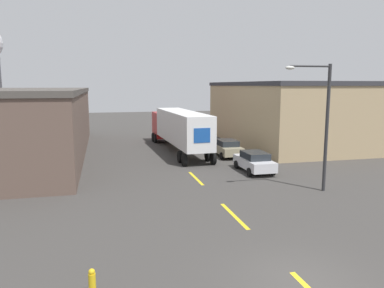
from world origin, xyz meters
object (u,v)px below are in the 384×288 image
at_px(semi_truck, 178,127).
at_px(fire_hydrant, 92,282).
at_px(parked_car_right_mid, 254,161).
at_px(street_lamp, 322,118).
at_px(parked_car_right_far, 227,148).

xyz_separation_m(semi_truck, fire_hydrant, (-7.59, -24.20, -1.94)).
relative_size(parked_car_right_mid, fire_hydrant, 4.95).
bearing_deg(fire_hydrant, street_lamp, 33.23).
xyz_separation_m(semi_truck, street_lamp, (5.45, -15.66, 2.09)).
relative_size(semi_truck, parked_car_right_far, 3.75).
height_order(semi_truck, parked_car_right_mid, semi_truck).
height_order(parked_car_right_mid, fire_hydrant, parked_car_right_mid).
bearing_deg(fire_hydrant, parked_car_right_far, 61.11).
xyz_separation_m(parked_car_right_mid, fire_hydrant, (-11.30, -14.22, -0.36)).
bearing_deg(street_lamp, parked_car_right_mid, 107.03).
bearing_deg(fire_hydrant, semi_truck, 72.60).
bearing_deg(street_lamp, parked_car_right_far, 98.29).
bearing_deg(parked_car_right_far, parked_car_right_mid, -90.00).
distance_m(street_lamp, fire_hydrant, 16.10).
relative_size(semi_truck, street_lamp, 2.09).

